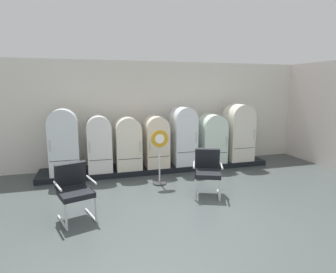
{
  "coord_description": "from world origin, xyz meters",
  "views": [
    {
      "loc": [
        -1.83,
        -4.19,
        2.25
      ],
      "look_at": [
        0.19,
        2.75,
        0.96
      ],
      "focal_mm": 29.89,
      "sensor_mm": 36.0,
      "label": 1
    }
  ],
  "objects": [
    {
      "name": "side_wall_right",
      "position": [
        4.66,
        2.47,
        1.46
      ],
      "size": [
        0.16,
        2.2,
        2.95
      ],
      "color": "silver",
      "rests_on": "ground"
    },
    {
      "name": "refrigerator_4",
      "position": [
        0.68,
        2.93,
        0.97
      ],
      "size": [
        0.61,
        0.71,
        1.58
      ],
      "color": "white",
      "rests_on": "display_plinth"
    },
    {
      "name": "refrigerator_2",
      "position": [
        -0.84,
        2.89,
        0.85
      ],
      "size": [
        0.64,
        0.62,
        1.36
      ],
      "color": "silver",
      "rests_on": "display_plinth"
    },
    {
      "name": "armchair_left",
      "position": [
        -2.1,
        0.61,
        0.55
      ],
      "size": [
        0.72,
        0.78,
        0.96
      ],
      "color": "silver",
      "rests_on": "ground"
    },
    {
      "name": "display_plinth",
      "position": [
        0.0,
        3.02,
        0.07
      ],
      "size": [
        6.18,
        0.95,
        0.13
      ],
      "primitive_type": "cube",
      "color": "black",
      "rests_on": "ground"
    },
    {
      "name": "armchair_right",
      "position": [
        0.54,
        0.99,
        0.55
      ],
      "size": [
        0.74,
        0.8,
        0.96
      ],
      "color": "silver",
      "rests_on": "ground"
    },
    {
      "name": "refrigerator_0",
      "position": [
        -2.4,
        2.88,
        0.98
      ],
      "size": [
        0.69,
        0.61,
        1.6
      ],
      "color": "white",
      "rests_on": "display_plinth"
    },
    {
      "name": "refrigerator_3",
      "position": [
        -0.09,
        2.9,
        0.85
      ],
      "size": [
        0.61,
        0.65,
        1.36
      ],
      "color": "beige",
      "rests_on": "display_plinth"
    },
    {
      "name": "back_wall",
      "position": [
        0.0,
        3.66,
        1.49
      ],
      "size": [
        11.76,
        0.12,
        2.95
      ],
      "color": "silver",
      "rests_on": "ground"
    },
    {
      "name": "sign_stand",
      "position": [
        -0.26,
        1.87,
        0.57
      ],
      "size": [
        0.4,
        0.32,
        1.28
      ],
      "color": "#2D2D30",
      "rests_on": "ground"
    },
    {
      "name": "refrigerator_5",
      "position": [
        1.53,
        2.92,
        0.85
      ],
      "size": [
        0.69,
        0.68,
        1.36
      ],
      "color": "silver",
      "rests_on": "display_plinth"
    },
    {
      "name": "refrigerator_1",
      "position": [
        -1.57,
        2.9,
        0.88
      ],
      "size": [
        0.59,
        0.65,
        1.41
      ],
      "color": "white",
      "rests_on": "display_plinth"
    },
    {
      "name": "refrigerator_6",
      "position": [
        2.38,
        2.93,
        1.0
      ],
      "size": [
        0.71,
        0.7,
        1.63
      ],
      "color": "silver",
      "rests_on": "display_plinth"
    },
    {
      "name": "ground",
      "position": [
        0.0,
        0.0,
        -0.03
      ],
      "size": [
        12.0,
        10.0,
        0.05
      ],
      "primitive_type": "cube",
      "color": "#3D4444"
    }
  ]
}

